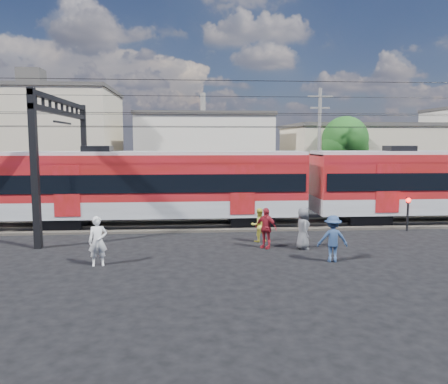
% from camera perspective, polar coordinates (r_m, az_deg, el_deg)
% --- Properties ---
extents(ground, '(120.00, 120.00, 0.00)m').
position_cam_1_polar(ground, '(16.96, 6.96, -9.52)').
color(ground, black).
rests_on(ground, ground).
extents(track_bed, '(70.00, 3.40, 0.12)m').
position_cam_1_polar(track_bed, '(24.63, 3.30, -4.28)').
color(track_bed, '#2D2823').
rests_on(track_bed, ground).
extents(rail_near, '(70.00, 0.12, 0.12)m').
position_cam_1_polar(rail_near, '(23.87, 3.54, -4.33)').
color(rail_near, '#59544C').
rests_on(rail_near, track_bed).
extents(rail_far, '(70.00, 0.12, 0.12)m').
position_cam_1_polar(rail_far, '(25.34, 3.07, -3.69)').
color(rail_far, '#59544C').
rests_on(rail_far, track_bed).
extents(commuter_train, '(50.30, 3.08, 4.17)m').
position_cam_1_polar(commuter_train, '(24.13, -8.11, 1.06)').
color(commuter_train, black).
rests_on(commuter_train, ground).
extents(catenary, '(70.00, 9.30, 7.52)m').
position_cam_1_polar(catenary, '(24.57, -17.22, 7.32)').
color(catenary, black).
rests_on(catenary, ground).
extents(building_west, '(14.28, 10.20, 9.30)m').
position_cam_1_polar(building_west, '(42.26, -23.51, 5.97)').
color(building_west, tan).
rests_on(building_west, ground).
extents(building_midwest, '(12.24, 12.24, 7.30)m').
position_cam_1_polar(building_midwest, '(43.00, -2.73, 5.17)').
color(building_midwest, beige).
rests_on(building_midwest, ground).
extents(building_mideast, '(16.32, 10.20, 6.30)m').
position_cam_1_polar(building_mideast, '(43.56, 18.99, 4.18)').
color(building_mideast, tan).
rests_on(building_mideast, ground).
extents(utility_pole_mid, '(1.80, 0.24, 8.50)m').
position_cam_1_polar(utility_pole_mid, '(32.33, 12.32, 6.14)').
color(utility_pole_mid, slate).
rests_on(utility_pole_mid, ground).
extents(tree_near, '(3.82, 3.64, 6.72)m').
position_cam_1_polar(tree_near, '(36.27, 15.77, 6.27)').
color(tree_near, '#382619').
rests_on(tree_near, ground).
extents(pedestrian_a, '(0.76, 0.57, 1.89)m').
position_cam_1_polar(pedestrian_a, '(17.28, -16.15, -6.19)').
color(pedestrian_a, silver).
rests_on(pedestrian_a, ground).
extents(pedestrian_b, '(0.91, 0.80, 1.59)m').
position_cam_1_polar(pedestrian_b, '(20.64, 4.55, -4.32)').
color(pedestrian_b, gold).
rests_on(pedestrian_b, ground).
extents(pedestrian_c, '(1.24, 0.78, 1.84)m').
position_cam_1_polar(pedestrian_c, '(17.67, 14.00, -5.93)').
color(pedestrian_c, navy).
rests_on(pedestrian_c, ground).
extents(pedestrian_d, '(1.10, 1.00, 1.81)m').
position_cam_1_polar(pedestrian_d, '(19.41, 5.47, -4.70)').
color(pedestrian_d, maroon).
rests_on(pedestrian_d, ground).
extents(pedestrian_e, '(0.59, 0.90, 1.84)m').
position_cam_1_polar(pedestrian_e, '(19.47, 10.29, -4.69)').
color(pedestrian_e, '#4D4E52').
rests_on(pedestrian_e, ground).
extents(crossing_signal, '(0.26, 0.26, 1.81)m').
position_cam_1_polar(crossing_signal, '(24.90, 22.90, -1.88)').
color(crossing_signal, black).
rests_on(crossing_signal, ground).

